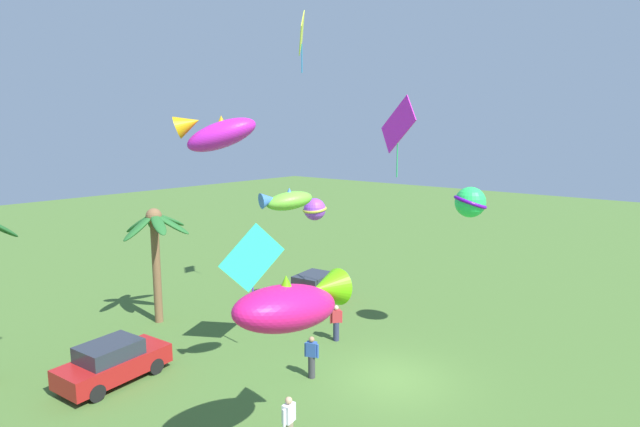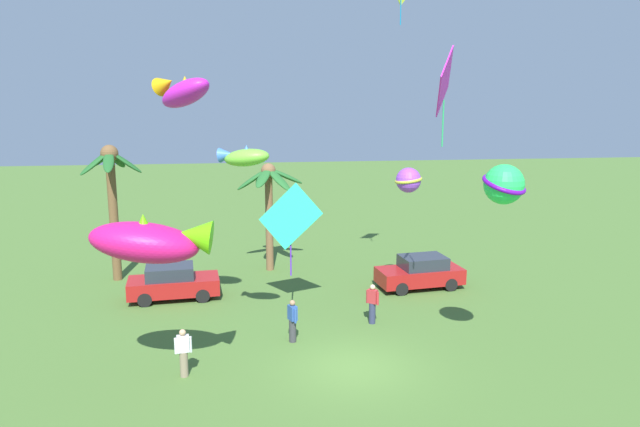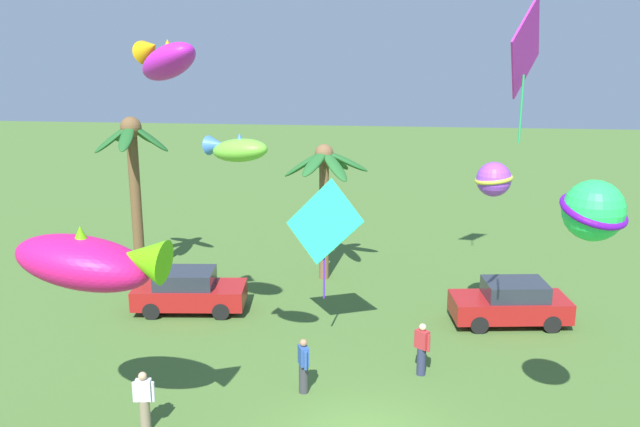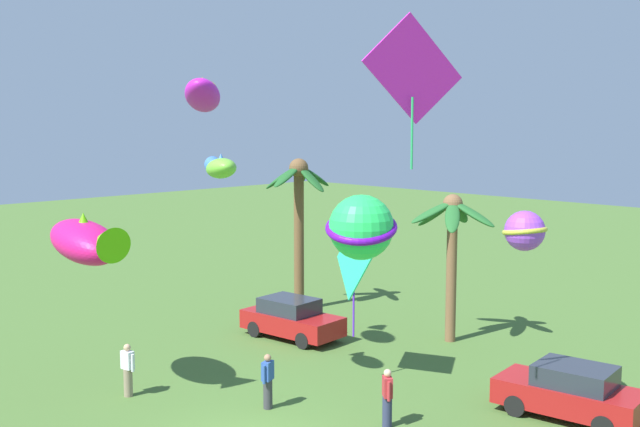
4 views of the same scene
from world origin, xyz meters
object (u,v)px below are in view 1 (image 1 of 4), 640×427
kite_diamond_1 (252,259)px  kite_fish_6 (217,133)px  spectator_0 (312,357)px  kite_fish_2 (286,200)px  kite_ball_0 (315,209)px  kite_ball_5 (470,202)px  parked_car_0 (312,289)px  kite_diamond_4 (398,125)px  palm_tree_0 (155,236)px  spectator_1 (336,323)px  kite_diamond_7 (302,34)px  parked_car_1 (113,362)px  spectator_2 (289,422)px  kite_fish_3 (292,304)px

kite_diamond_1 → kite_fish_6: (-3.83, -2.76, 5.04)m
spectator_0 → kite_fish_2: 6.22m
kite_ball_0 → kite_ball_5: (0.93, -7.52, 0.93)m
parked_car_0 → spectator_0: bearing=-139.6°
parked_car_0 → kite_fish_2: size_ratio=2.12×
kite_ball_0 → kite_diamond_4: size_ratio=0.39×
spectator_0 → kite_fish_6: bearing=171.0°
palm_tree_0 → kite_ball_5: kite_ball_5 is taller
kite_ball_5 → kite_fish_6: (-9.95, 3.65, 2.82)m
kite_ball_0 → kite_diamond_1: kite_ball_0 is taller
spectator_1 → kite_fish_6: size_ratio=0.65×
kite_diamond_4 → kite_diamond_7: size_ratio=1.23×
palm_tree_0 → spectator_1: 9.28m
kite_fish_2 → kite_diamond_7: kite_diamond_7 is taller
parked_car_1 → spectator_2: (1.15, -7.65, 0.06)m
parked_car_1 → kite_fish_2: size_ratio=2.10×
spectator_2 → kite_diamond_4: size_ratio=0.47×
kite_fish_3 → kite_diamond_4: kite_diamond_4 is taller
kite_fish_2 → kite_diamond_4: 7.29m
spectator_2 → kite_ball_5: (10.01, -0.78, 5.33)m
kite_ball_0 → kite_diamond_1: (-5.19, -1.11, -1.30)m
spectator_2 → kite_ball_5: size_ratio=0.83×
kite_ball_5 → kite_fish_6: bearing=159.9°
spectator_2 → kite_diamond_7: size_ratio=0.58×
kite_diamond_1 → kite_diamond_7: (4.77, 1.51, 9.48)m
kite_fish_2 → kite_diamond_7: (6.60, 5.18, 6.60)m
parked_car_1 → kite_diamond_1: bearing=-21.8°
spectator_1 → kite_fish_2: 7.91m
kite_diamond_1 → kite_fish_3: (-4.56, -6.43, 0.76)m
kite_ball_0 → kite_ball_5: bearing=-83.0°
kite_fish_2 → kite_diamond_4: kite_diamond_4 is taller
kite_ball_0 → kite_fish_2: size_ratio=0.69×
kite_ball_0 → kite_fish_3: bearing=-142.3°
parked_car_0 → spectator_0: size_ratio=2.57×
parked_car_1 → kite_fish_3: bearing=-86.7°
kite_diamond_1 → kite_fish_2: bearing=-116.5°
kite_diamond_1 → kite_diamond_7: 10.72m
kite_ball_0 → kite_diamond_1: 5.47m
parked_car_1 → kite_diamond_7: 16.02m
kite_ball_0 → kite_fish_3: 12.33m
kite_ball_5 → kite_diamond_7: (-1.35, 7.92, 7.26)m
kite_diamond_1 → kite_ball_5: 9.14m
palm_tree_0 → kite_fish_2: (-1.25, -9.60, 2.67)m
parked_car_1 → kite_ball_5: size_ratio=2.11×
parked_car_0 → kite_diamond_7: kite_diamond_7 is taller
spectator_0 → kite_diamond_7: bearing=44.1°
parked_car_0 → kite_diamond_7: bearing=-157.0°
parked_car_0 → parked_car_1: 11.21m
kite_fish_2 → kite_fish_3: 4.42m
palm_tree_0 → spectator_2: palm_tree_0 is taller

